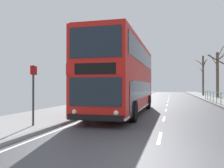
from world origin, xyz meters
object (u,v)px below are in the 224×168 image
at_px(bare_tree_far_00, 218,74).
at_px(double_decker_bus_main, 123,77).
at_px(bus_stop_sign_near, 33,88).
at_px(bare_tree_far_01, 203,75).

bearing_deg(bare_tree_far_00, double_decker_bus_main, -113.94).
bearing_deg(bare_tree_far_00, bus_stop_sign_near, -113.38).
xyz_separation_m(bare_tree_far_00, bare_tree_far_01, (-0.80, 9.06, 0.29)).
distance_m(double_decker_bus_main, bus_stop_sign_near, 6.72).
height_order(bus_stop_sign_near, bare_tree_far_01, bare_tree_far_01).
bearing_deg(bus_stop_sign_near, bare_tree_far_01, 73.24).
xyz_separation_m(double_decker_bus_main, bare_tree_far_00, (9.17, 20.65, 1.17)).
bearing_deg(bare_tree_far_00, bare_tree_far_01, 95.03).
height_order(double_decker_bus_main, bare_tree_far_01, bare_tree_far_01).
xyz_separation_m(bus_stop_sign_near, bare_tree_far_00, (11.62, 26.88, 1.85)).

